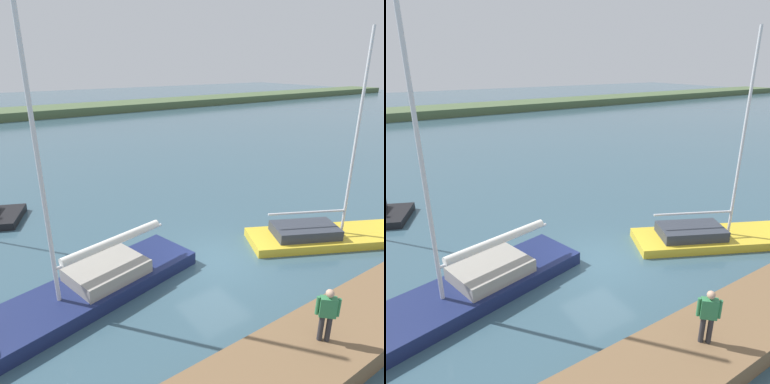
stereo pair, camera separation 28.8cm
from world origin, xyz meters
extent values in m
plane|color=#385666|center=(0.00, 0.00, 0.00)|extent=(200.00, 200.00, 0.00)
cube|color=#4C603D|center=(0.00, -48.30, 0.00)|extent=(180.00, 8.00, 2.40)
cube|color=brown|center=(0.00, 5.68, 0.32)|extent=(23.33, 2.41, 0.65)
cube|color=navy|center=(4.99, -0.52, 0.06)|extent=(8.48, 4.14, 0.89)
cube|color=gray|center=(4.32, -0.68, 0.75)|extent=(2.97, 2.47, 0.49)
cylinder|color=silver|center=(6.12, -0.26, 5.05)|extent=(0.13, 0.13, 9.08)
cylinder|color=silver|center=(3.94, -0.77, 1.64)|extent=(4.39, 1.11, 0.11)
cylinder|color=silver|center=(3.94, -0.77, 1.76)|extent=(4.00, 1.21, 0.31)
cube|color=gold|center=(-5.56, 1.59, 0.03)|extent=(7.84, 5.35, 0.70)
cube|color=#333842|center=(-4.35, 0.99, 0.61)|extent=(3.26, 2.70, 0.46)
cylinder|color=silver|center=(-5.96, 1.78, 4.72)|extent=(0.12, 0.12, 8.68)
cylinder|color=silver|center=(-4.36, 1.00, 1.49)|extent=(3.24, 1.66, 0.10)
cylinder|color=#28282D|center=(0.62, 5.79, 1.05)|extent=(0.14, 0.14, 0.80)
cylinder|color=#28282D|center=(0.76, 5.66, 1.05)|extent=(0.14, 0.14, 0.80)
cube|color=#337F4C|center=(0.69, 5.73, 1.73)|extent=(0.46, 0.46, 0.56)
sphere|color=tan|center=(0.69, 5.73, 2.15)|extent=(0.22, 0.22, 0.22)
cylinder|color=#337F4C|center=(0.50, 5.91, 1.74)|extent=(0.09, 0.09, 0.54)
cylinder|color=#337F4C|center=(0.88, 5.54, 1.74)|extent=(0.09, 0.09, 0.54)
camera|label=1|loc=(7.93, 10.09, 7.74)|focal=33.23mm
camera|label=2|loc=(7.68, 10.25, 7.74)|focal=33.23mm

